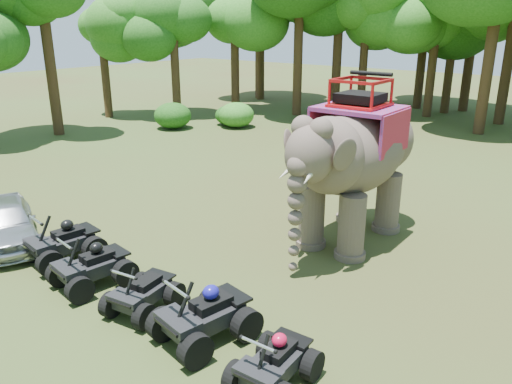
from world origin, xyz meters
TOP-DOWN VIEW (x-y plane):
  - ground at (0.00, 0.00)m, footprint 110.00×110.00m
  - elephant at (1.16, 4.06)m, footprint 2.53×5.53m
  - parked_car at (-6.10, -2.29)m, footprint 4.05×2.83m
  - atv_0 at (-3.90, -1.89)m, footprint 1.54×1.97m
  - atv_1 at (-2.20, -2.18)m, footprint 1.48×1.89m
  - atv_2 at (-0.41, -2.13)m, footprint 1.36×1.70m
  - atv_3 at (1.33, -2.04)m, footprint 1.66×2.07m
  - atv_4 at (3.16, -2.23)m, footprint 1.22×1.61m
  - tree_0 at (0.00, 24.79)m, footprint 6.81×6.81m
  - tree_26 at (-18.11, 6.39)m, footprint 5.93×5.93m
  - tree_27 at (-20.39, 11.31)m, footprint 4.89×4.89m
  - tree_28 at (-16.61, 13.83)m, footprint 5.20×5.20m
  - tree_29 at (-15.65, 18.42)m, footprint 6.14×6.14m
  - tree_30 at (-11.35, 19.66)m, footprint 6.68×6.68m
  - tree_31 at (-8.46, 23.13)m, footprint 5.77×5.77m
  - tree_32 at (-4.33, 24.45)m, footprint 5.89×5.89m
  - tree_34 at (-18.12, 24.13)m, footprint 6.39×6.39m
  - tree_36 at (-3.92, 26.60)m, footprint 6.01×6.01m
  - tree_37 at (-10.12, 22.53)m, footprint 7.20×7.20m
  - tree_38 at (-7.05, 29.84)m, footprint 6.16×6.16m
  - tree_39 at (-17.62, 23.71)m, footprint 7.53×7.53m
  - tree_40 at (-0.12, 21.08)m, footprint 6.84×6.84m
  - tree_44 at (-3.19, 28.21)m, footprint 7.49×7.49m
  - tree_45 at (-6.14, 27.28)m, footprint 6.27×6.27m

SIDE VIEW (x-z plane):
  - ground at x=0.00m, z-range 0.00..0.00m
  - atv_2 at x=-0.41m, z-range 0.00..1.14m
  - atv_4 at x=3.16m, z-range 0.00..1.14m
  - parked_car at x=-6.10m, z-range 0.00..1.28m
  - atv_1 at x=-2.20m, z-range 0.00..1.29m
  - atv_0 at x=-3.90m, z-range 0.00..1.35m
  - atv_3 at x=1.33m, z-range 0.00..1.38m
  - elephant at x=1.16m, z-range 0.00..4.60m
  - tree_27 at x=-20.39m, z-range 0.00..6.98m
  - tree_28 at x=-16.61m, z-range 0.00..7.43m
  - tree_31 at x=-8.46m, z-range 0.00..8.25m
  - tree_32 at x=-4.33m, z-range 0.00..8.42m
  - tree_26 at x=-18.11m, z-range 0.00..8.48m
  - tree_36 at x=-3.92m, z-range 0.00..8.59m
  - tree_29 at x=-15.65m, z-range 0.00..8.77m
  - tree_38 at x=-7.05m, z-range 0.00..8.80m
  - tree_45 at x=-6.14m, z-range 0.00..8.95m
  - tree_34 at x=-18.12m, z-range 0.00..9.13m
  - tree_30 at x=-11.35m, z-range 0.00..9.55m
  - tree_0 at x=0.00m, z-range 0.00..9.73m
  - tree_40 at x=-0.12m, z-range 0.00..9.78m
  - tree_37 at x=-10.12m, z-range 0.00..10.29m
  - tree_44 at x=-3.19m, z-range 0.00..10.70m
  - tree_39 at x=-17.62m, z-range 0.00..10.76m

